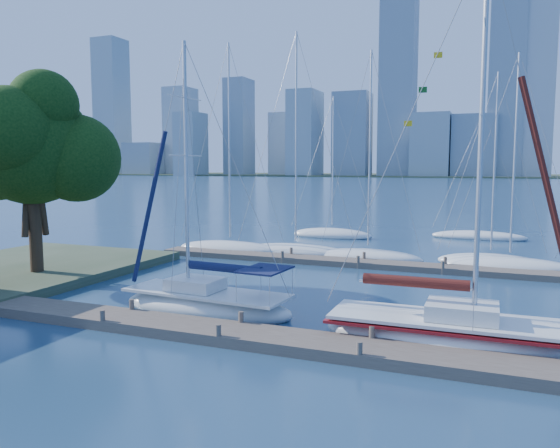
% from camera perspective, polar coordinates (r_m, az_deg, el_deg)
% --- Properties ---
extents(ground, '(700.00, 700.00, 0.00)m').
position_cam_1_polar(ground, '(20.35, -5.22, -11.91)').
color(ground, '#172A4C').
rests_on(ground, ground).
extents(near_dock, '(26.00, 2.00, 0.40)m').
position_cam_1_polar(near_dock, '(20.29, -5.22, -11.37)').
color(near_dock, '#4E4239').
rests_on(near_dock, ground).
extents(far_dock, '(30.00, 1.80, 0.36)m').
position_cam_1_polar(far_dock, '(34.45, 10.09, -4.18)').
color(far_dock, '#4E4239').
rests_on(far_dock, ground).
extents(far_shore, '(800.00, 100.00, 1.50)m').
position_cam_1_polar(far_shore, '(337.37, 20.49, 4.68)').
color(far_shore, '#38472D').
rests_on(far_shore, ground).
extents(tree, '(8.60, 7.83, 11.22)m').
position_cam_1_polar(tree, '(32.38, -24.54, 7.73)').
color(tree, black).
rests_on(tree, ground).
extents(sailboat_navy, '(8.06, 3.14, 12.00)m').
position_cam_1_polar(sailboat_navy, '(23.72, -7.72, -6.93)').
color(sailboat_navy, silver).
rests_on(sailboat_navy, ground).
extents(sailboat_maroon, '(8.52, 2.89, 14.10)m').
position_cam_1_polar(sailboat_maroon, '(20.17, 16.82, -9.05)').
color(sailboat_maroon, silver).
rests_on(sailboat_maroon, ground).
extents(bg_boat_0, '(8.29, 2.47, 15.24)m').
position_cam_1_polar(bg_boat_0, '(39.89, -5.20, -2.53)').
color(bg_boat_0, silver).
rests_on(bg_boat_0, ground).
extents(bg_boat_1, '(8.53, 4.63, 15.69)m').
position_cam_1_polar(bg_boat_1, '(38.43, 1.66, -2.84)').
color(bg_boat_1, silver).
rests_on(bg_boat_1, ground).
extents(bg_boat_2, '(7.62, 4.16, 14.01)m').
position_cam_1_polar(bg_boat_2, '(36.72, 9.17, -3.37)').
color(bg_boat_2, silver).
rests_on(bg_boat_2, ground).
extents(bg_boat_3, '(6.71, 3.08, 12.33)m').
position_cam_1_polar(bg_boat_3, '(36.96, 21.14, -3.67)').
color(bg_boat_3, silver).
rests_on(bg_boat_3, ground).
extents(bg_boat_4, '(8.08, 4.64, 13.17)m').
position_cam_1_polar(bg_boat_4, '(35.58, 22.88, -4.07)').
color(bg_boat_4, silver).
rests_on(bg_boat_4, ground).
extents(bg_boat_6, '(7.53, 4.19, 12.58)m').
position_cam_1_polar(bg_boat_6, '(48.17, 5.47, -1.06)').
color(bg_boat_6, silver).
rests_on(bg_boat_6, ground).
extents(bg_boat_7, '(8.05, 3.23, 11.10)m').
position_cam_1_polar(bg_boat_7, '(49.97, 20.07, -1.21)').
color(bg_boat_7, silver).
rests_on(bg_boat_7, ground).
extents(skyline, '(503.49, 51.31, 103.77)m').
position_cam_1_polar(skyline, '(309.30, 24.44, 11.03)').
color(skyline, '#8297A8').
rests_on(skyline, ground).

